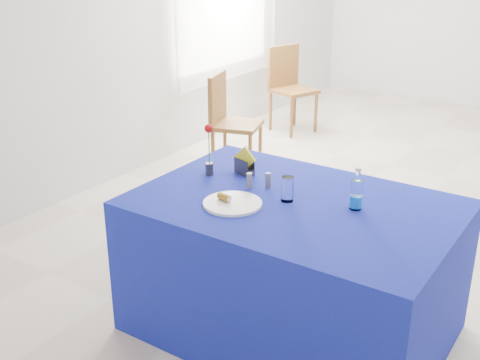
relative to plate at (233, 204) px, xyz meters
name	(u,v)px	position (x,y,z in m)	size (l,w,h in m)	color
floor	(421,208)	(0.33, 2.18, -0.77)	(7.00, 7.00, 0.00)	beige
plate	(233,204)	(0.00, 0.00, 0.00)	(0.30, 0.30, 0.01)	white
drinking_glass	(287,189)	(0.20, 0.20, 0.06)	(0.06, 0.06, 0.13)	white
salt_shaker	(249,181)	(-0.05, 0.23, 0.04)	(0.03, 0.03, 0.09)	slate
pepper_shaker	(268,180)	(0.03, 0.29, 0.04)	(0.03, 0.03, 0.09)	slate
blue_table	(292,267)	(0.24, 0.21, -0.39)	(1.60, 1.10, 0.76)	navy
water_bottle	(356,195)	(0.53, 0.30, 0.06)	(0.06, 0.06, 0.21)	white
napkin_holder	(244,166)	(-0.19, 0.39, 0.04)	(0.15, 0.09, 0.16)	#3A393F
rose_vase	(209,151)	(-0.34, 0.27, 0.14)	(0.05, 0.05, 0.30)	#27272C
chair_win_a	(228,116)	(-1.43, 2.01, -0.25)	(0.50, 0.50, 0.90)	brown
chair_win_b	(289,83)	(-1.62, 3.46, -0.23)	(0.53, 0.53, 0.93)	brown
banana_pieces	(224,197)	(-0.05, -0.01, 0.03)	(0.08, 0.05, 0.04)	gold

